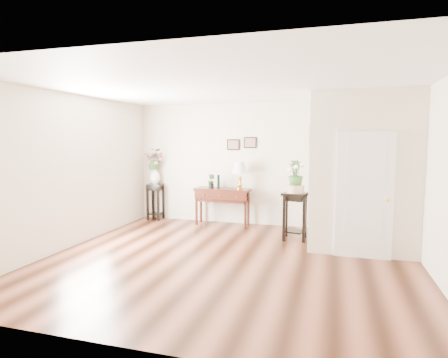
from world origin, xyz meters
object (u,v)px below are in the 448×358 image
at_px(table_lamp, 240,174).
at_px(plant_stand_b, 295,216).
at_px(plant_stand_a, 156,202).
at_px(console_table, 222,207).

xyz_separation_m(table_lamp, plant_stand_b, (1.32, -0.81, -0.74)).
xyz_separation_m(plant_stand_a, plant_stand_b, (3.49, -0.93, 0.02)).
height_order(table_lamp, plant_stand_a, table_lamp).
relative_size(table_lamp, plant_stand_b, 0.67).
bearing_deg(plant_stand_a, console_table, -3.78).
bearing_deg(plant_stand_a, plant_stand_b, -14.90).
distance_m(table_lamp, plant_stand_b, 1.72).
relative_size(console_table, plant_stand_a, 1.45).
bearing_deg(table_lamp, plant_stand_b, -31.59).
bearing_deg(plant_stand_b, plant_stand_a, 165.10).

